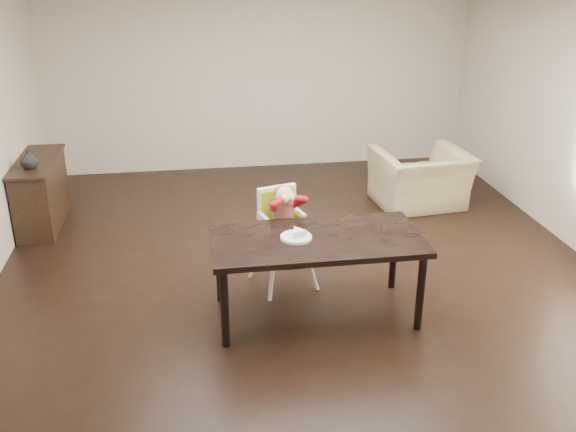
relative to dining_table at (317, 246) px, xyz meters
The scene contains 8 objects.
ground 0.99m from the dining_table, 88.74° to the left, with size 7.00×7.00×0.00m, color black.
room_walls 1.39m from the dining_table, 88.74° to the left, with size 6.02×7.02×2.71m.
dining_table is the anchor object (origin of this frame).
high_chair 0.66m from the dining_table, 108.42° to the left, with size 0.52×0.52×1.01m.
plate 0.20m from the dining_table, behind, with size 0.31×0.31×0.08m.
armchair 2.96m from the dining_table, 52.71° to the left, with size 1.09×0.71×0.95m, color tan.
sideboard 3.71m from the dining_table, 138.28° to the left, with size 0.44×1.26×0.79m.
vase 3.52m from the dining_table, 141.88° to the left, with size 0.20×0.21×0.20m, color #99999E.
Camera 1 is at (-1.02, -5.57, 3.04)m, focal length 40.00 mm.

